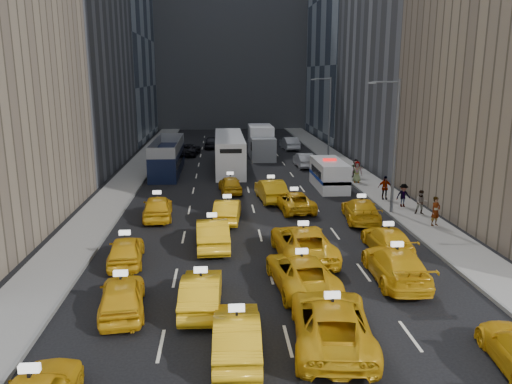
{
  "coord_description": "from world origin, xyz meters",
  "views": [
    {
      "loc": [
        -2.34,
        -20.0,
        9.3
      ],
      "look_at": [
        -0.04,
        10.7,
        2.0
      ],
      "focal_mm": 35.0,
      "sensor_mm": 36.0,
      "label": 1
    }
  ],
  "objects_px": {
    "taxi_2": "(331,322)",
    "box_truck": "(261,142)",
    "city_bus": "(229,152)",
    "taxi_1": "(237,334)",
    "double_decker": "(167,157)",
    "pedestrian_0": "(436,211)",
    "nypd_van": "(329,175)"
  },
  "relations": [
    {
      "from": "taxi_2",
      "to": "box_truck",
      "type": "bearing_deg",
      "value": -84.82
    },
    {
      "from": "city_bus",
      "to": "box_truck",
      "type": "relative_size",
      "value": 1.69
    },
    {
      "from": "taxi_1",
      "to": "double_decker",
      "type": "xyz_separation_m",
      "value": [
        -5.45,
        32.5,
        0.83
      ]
    },
    {
      "from": "double_decker",
      "to": "box_truck",
      "type": "bearing_deg",
      "value": 45.81
    },
    {
      "from": "taxi_1",
      "to": "box_truck",
      "type": "xyz_separation_m",
      "value": [
        4.32,
        41.02,
        1.01
      ]
    },
    {
      "from": "double_decker",
      "to": "pedestrian_0",
      "type": "distance_m",
      "value": 26.4
    },
    {
      "from": "pedestrian_0",
      "to": "taxi_1",
      "type": "bearing_deg",
      "value": -157.48
    },
    {
      "from": "nypd_van",
      "to": "double_decker",
      "type": "xyz_separation_m",
      "value": [
        -14.04,
        7.77,
        0.43
      ]
    },
    {
      "from": "taxi_1",
      "to": "pedestrian_0",
      "type": "height_order",
      "value": "pedestrian_0"
    },
    {
      "from": "taxi_1",
      "to": "pedestrian_0",
      "type": "distance_m",
      "value": 18.5
    },
    {
      "from": "nypd_van",
      "to": "box_truck",
      "type": "height_order",
      "value": "box_truck"
    },
    {
      "from": "city_bus",
      "to": "pedestrian_0",
      "type": "bearing_deg",
      "value": -66.72
    },
    {
      "from": "pedestrian_0",
      "to": "city_bus",
      "type": "bearing_deg",
      "value": 96.68
    },
    {
      "from": "double_decker",
      "to": "city_bus",
      "type": "relative_size",
      "value": 0.83
    },
    {
      "from": "double_decker",
      "to": "pedestrian_0",
      "type": "xyz_separation_m",
      "value": [
        18.21,
        -19.11,
        -0.5
      ]
    },
    {
      "from": "taxi_1",
      "to": "pedestrian_0",
      "type": "xyz_separation_m",
      "value": [
        12.76,
        13.39,
        0.33
      ]
    },
    {
      "from": "taxi_2",
      "to": "city_bus",
      "type": "height_order",
      "value": "city_bus"
    },
    {
      "from": "nypd_van",
      "to": "double_decker",
      "type": "height_order",
      "value": "double_decker"
    },
    {
      "from": "pedestrian_0",
      "to": "box_truck",
      "type": "bearing_deg",
      "value": 83.14
    },
    {
      "from": "nypd_van",
      "to": "city_bus",
      "type": "height_order",
      "value": "city_bus"
    },
    {
      "from": "taxi_2",
      "to": "box_truck",
      "type": "xyz_separation_m",
      "value": [
        0.98,
        40.56,
        0.94
      ]
    },
    {
      "from": "taxi_1",
      "to": "pedestrian_0",
      "type": "relative_size",
      "value": 2.44
    },
    {
      "from": "city_bus",
      "to": "pedestrian_0",
      "type": "relative_size",
      "value": 7.3
    },
    {
      "from": "nypd_van",
      "to": "double_decker",
      "type": "bearing_deg",
      "value": 153.82
    },
    {
      "from": "taxi_2",
      "to": "nypd_van",
      "type": "bearing_deg",
      "value": -95.65
    },
    {
      "from": "taxi_2",
      "to": "pedestrian_0",
      "type": "height_order",
      "value": "pedestrian_0"
    },
    {
      "from": "taxi_1",
      "to": "pedestrian_0",
      "type": "bearing_deg",
      "value": -132.12
    },
    {
      "from": "taxi_2",
      "to": "double_decker",
      "type": "height_order",
      "value": "double_decker"
    },
    {
      "from": "taxi_2",
      "to": "box_truck",
      "type": "height_order",
      "value": "box_truck"
    },
    {
      "from": "taxi_1",
      "to": "box_truck",
      "type": "relative_size",
      "value": 0.56
    },
    {
      "from": "taxi_2",
      "to": "nypd_van",
      "type": "xyz_separation_m",
      "value": [
        5.25,
        24.27,
        0.33
      ]
    },
    {
      "from": "taxi_1",
      "to": "taxi_2",
      "type": "relative_size",
      "value": 0.77
    }
  ]
}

